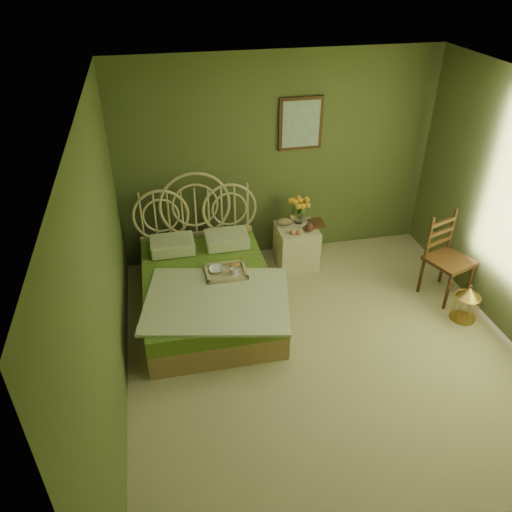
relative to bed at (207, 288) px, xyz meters
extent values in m
plane|color=#BCB187|center=(1.08, -1.14, -0.29)|extent=(4.50, 4.50, 0.00)
plane|color=silver|center=(1.08, -1.14, 2.31)|extent=(4.50, 4.50, 0.00)
plane|color=#505C30|center=(1.08, 1.11, 1.01)|extent=(4.00, 0.00, 4.00)
plane|color=#505C30|center=(-0.92, -1.14, 1.01)|extent=(0.00, 4.50, 4.50)
cube|color=#3B1E10|center=(1.34, 1.08, 1.46)|extent=(0.54, 0.03, 0.64)
cube|color=beige|center=(1.34, 1.06, 1.46)|extent=(0.46, 0.01, 0.56)
cube|color=tan|center=(0.00, -0.06, -0.15)|extent=(1.40, 1.87, 0.28)
cube|color=olive|center=(0.00, -0.06, 0.08)|extent=(1.40, 1.87, 0.19)
cube|color=beige|center=(0.05, -0.48, 0.19)|extent=(1.67, 1.40, 0.03)
cube|color=beige|center=(-0.33, 0.59, 0.26)|extent=(0.51, 0.37, 0.15)
cube|color=beige|center=(0.32, 0.59, 0.26)|extent=(0.51, 0.37, 0.15)
cube|color=#CDC089|center=(0.21, -0.05, 0.20)|extent=(0.45, 0.35, 0.04)
ellipsoid|color=#B77A38|center=(0.33, 0.04, 0.25)|extent=(0.12, 0.07, 0.05)
cube|color=#F5E6C7|center=(1.24, 0.69, -0.02)|extent=(0.50, 0.50, 0.55)
cylinder|color=silver|center=(1.29, 0.81, 0.35)|extent=(0.10, 0.10, 0.18)
ellipsoid|color=tan|center=(1.10, 0.79, 0.31)|extent=(0.21, 0.11, 0.10)
sphere|color=#D37C52|center=(1.14, 0.54, 0.29)|extent=(0.07, 0.07, 0.07)
sphere|color=#D37C52|center=(1.21, 0.52, 0.29)|extent=(0.07, 0.07, 0.07)
cube|color=#3B1E10|center=(2.78, -0.32, 0.20)|extent=(0.58, 0.58, 0.04)
cylinder|color=#3B1E10|center=(2.59, -0.51, -0.05)|extent=(0.04, 0.04, 0.48)
cylinder|color=#3B1E10|center=(2.97, -0.51, -0.05)|extent=(0.04, 0.04, 0.48)
cylinder|color=#3B1E10|center=(2.59, -0.12, -0.05)|extent=(0.04, 0.04, 0.48)
cylinder|color=#3B1E10|center=(2.97, -0.12, -0.05)|extent=(0.04, 0.04, 0.48)
cube|color=#3B1E10|center=(2.78, -0.12, 0.46)|extent=(0.38, 0.18, 0.54)
cylinder|color=gold|center=(2.78, -0.77, -0.28)|extent=(0.27, 0.27, 0.01)
cylinder|color=gold|center=(2.78, -0.77, -0.14)|extent=(0.27, 0.27, 0.31)
cone|color=gold|center=(2.78, -0.77, 0.07)|extent=(0.27, 0.27, 0.11)
imported|color=#381E0F|center=(1.42, 0.71, 0.27)|extent=(0.18, 0.23, 0.02)
imported|color=#472819|center=(1.42, 0.71, 0.29)|extent=(0.17, 0.23, 0.02)
imported|color=white|center=(0.11, 0.00, 0.24)|extent=(0.17, 0.17, 0.04)
imported|color=white|center=(0.29, -0.11, 0.26)|extent=(0.09, 0.09, 0.08)
camera|label=1|loc=(-0.42, -4.56, 3.34)|focal=35.00mm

